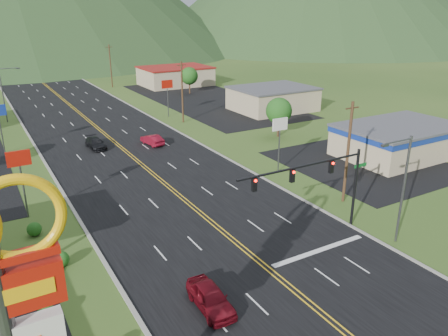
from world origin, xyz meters
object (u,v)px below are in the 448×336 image
streetlight_east (402,184)px  streetlight_west (4,91)px  traffic_signal (321,177)px  car_red_far (152,140)px  car_red_near (211,298)px  pylon_sign (5,327)px  car_dark_mid (96,144)px

streetlight_east → streetlight_west: (-22.86, 60.00, 0.00)m
traffic_signal → car_red_far: size_ratio=3.03×
streetlight_west → streetlight_east: bearing=-69.1°
traffic_signal → car_red_far: (-2.27, 31.44, -4.62)m
streetlight_west → car_red_near: 60.29m
pylon_sign → streetlight_west: size_ratio=1.56×
car_dark_mid → pylon_sign: bearing=-110.0°
pylon_sign → streetlight_east: bearing=15.8°
pylon_sign → streetlight_west: pylon_sign is taller
traffic_signal → car_red_near: bearing=-162.6°
traffic_signal → streetlight_east: size_ratio=1.46×
pylon_sign → car_red_far: (21.22, 43.44, -8.59)m
pylon_sign → streetlight_west: 68.33m
streetlight_east → car_dark_mid: bearing=110.6°
car_dark_mid → traffic_signal: bearing=-77.3°
car_red_near → car_red_far: car_red_near is taller
traffic_signal → streetlight_west: streetlight_west is taller
car_dark_mid → streetlight_west: bearing=108.3°
pylon_sign → car_red_far: bearing=64.0°
traffic_signal → car_red_near: 13.63m
streetlight_west → car_red_near: size_ratio=1.99×
pylon_sign → car_dark_mid: bearing=73.0°
car_red_near → car_dark_mid: size_ratio=0.96×
car_dark_mid → car_red_near: bearing=-97.2°
streetlight_east → streetlight_west: same height
traffic_signal → car_dark_mid: bearing=105.7°
car_red_far → car_dark_mid: bearing=-26.7°
traffic_signal → streetlight_east: 6.17m
pylon_sign → car_red_near: bearing=36.0°
car_red_near → traffic_signal: bearing=19.4°
traffic_signal → streetlight_east: streetlight_east is taller
car_red_near → pylon_sign: bearing=-142.0°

